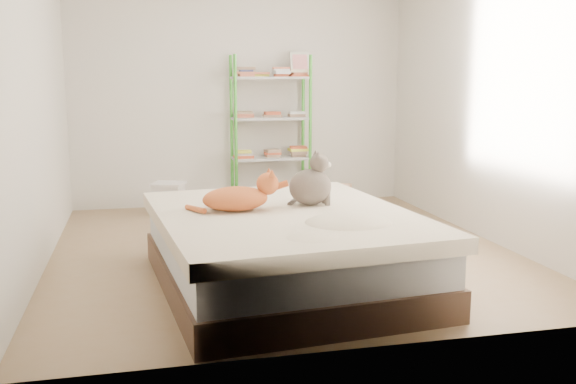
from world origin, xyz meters
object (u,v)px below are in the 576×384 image
object	(u,v)px
shelf_unit	(271,126)
cardboard_box	(325,202)
bed	(284,249)
orange_cat	(235,196)
grey_cat	(310,179)
white_bin	(169,199)

from	to	relation	value
shelf_unit	cardboard_box	world-z (taller)	shelf_unit
shelf_unit	bed	bearing A→B (deg)	-99.99
orange_cat	shelf_unit	xyz separation A→B (m)	(0.83, 2.76, 0.26)
orange_cat	grey_cat	bearing A→B (deg)	8.02
shelf_unit	white_bin	size ratio (longest dim) A/B	4.41
bed	shelf_unit	distance (m)	2.97
bed	white_bin	bearing A→B (deg)	99.30
orange_cat	grey_cat	xyz separation A→B (m)	(0.56, 0.10, 0.08)
bed	orange_cat	bearing A→B (deg)	158.58
shelf_unit	white_bin	distance (m)	1.41
shelf_unit	orange_cat	bearing A→B (deg)	-106.65
grey_cat	shelf_unit	world-z (taller)	shelf_unit
grey_cat	white_bin	bearing A→B (deg)	23.54
grey_cat	bed	bearing A→B (deg)	130.60
orange_cat	grey_cat	size ratio (longest dim) A/B	1.43
bed	grey_cat	xyz separation A→B (m)	(0.24, 0.19, 0.46)
bed	white_bin	world-z (taller)	bed
orange_cat	cardboard_box	world-z (taller)	orange_cat
bed	cardboard_box	size ratio (longest dim) A/B	3.51
cardboard_box	bed	bearing A→B (deg)	-87.76
bed	shelf_unit	bearing A→B (deg)	74.57
orange_cat	shelf_unit	world-z (taller)	shelf_unit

